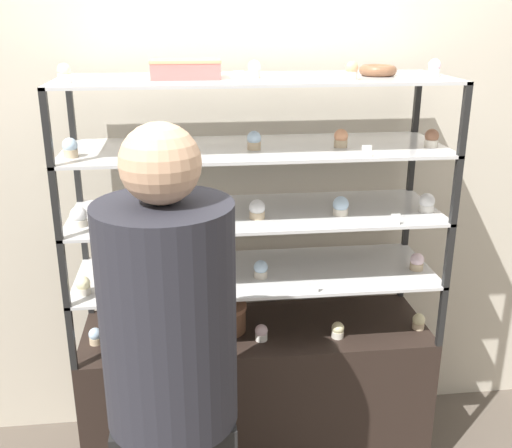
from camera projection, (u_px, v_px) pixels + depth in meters
back_wall at (246, 166)px, 2.72m from camera, size 8.00×0.05×2.60m
display_base at (256, 395)px, 2.68m from camera, size 1.47×0.48×0.68m
display_riser_lower at (256, 275)px, 2.49m from camera, size 1.47×0.48×0.26m
display_riser_middle at (256, 215)px, 2.40m from camera, size 1.47×0.48×0.26m
display_riser_upper at (256, 151)px, 2.31m from camera, size 1.47×0.48×0.26m
display_riser_top at (256, 81)px, 2.22m from camera, size 1.47×0.48×0.26m
layer_cake_centerpiece at (224, 316)px, 2.54m from camera, size 0.19×0.19×0.12m
sheet_cake_frosted at (185, 69)px, 2.17m from camera, size 0.25×0.17×0.07m
cupcake_0 at (95, 336)px, 2.43m from camera, size 0.05×0.05×0.07m
cupcake_1 at (174, 338)px, 2.42m from camera, size 0.05×0.05×0.07m
cupcake_2 at (261, 333)px, 2.46m from camera, size 0.05×0.05×0.07m
cupcake_3 at (338, 330)px, 2.48m from camera, size 0.05×0.05×0.07m
cupcake_4 at (419, 321)px, 2.55m from camera, size 0.05×0.05×0.07m
price_tag_0 at (167, 356)px, 2.31m from camera, size 0.04×0.00×0.04m
cupcake_5 at (83, 286)px, 2.27m from camera, size 0.06×0.06×0.07m
cupcake_6 at (261, 269)px, 2.42m from camera, size 0.06×0.06×0.07m
cupcake_7 at (417, 262)px, 2.49m from camera, size 0.06×0.06×0.07m
price_tag_1 at (314, 287)px, 2.29m from camera, size 0.04×0.00×0.04m
cupcake_8 at (79, 217)px, 2.22m from camera, size 0.06×0.06×0.08m
cupcake_9 at (171, 211)px, 2.29m from camera, size 0.06×0.06×0.08m
cupcake_10 at (257, 210)px, 2.31m from camera, size 0.06×0.06×0.08m
cupcake_11 at (341, 206)px, 2.35m from camera, size 0.06×0.06×0.08m
cupcake_12 at (427, 203)px, 2.39m from camera, size 0.06×0.06×0.08m
price_tag_2 at (395, 219)px, 2.24m from camera, size 0.04×0.00×0.04m
cupcake_13 at (70, 148)px, 2.13m from camera, size 0.05×0.05×0.07m
cupcake_14 at (165, 146)px, 2.17m from camera, size 0.05×0.05×0.07m
cupcake_15 at (254, 140)px, 2.25m from camera, size 0.05×0.05×0.07m
cupcake_16 at (341, 138)px, 2.29m from camera, size 0.05×0.05×0.07m
cupcake_17 at (432, 138)px, 2.29m from camera, size 0.05×0.05×0.07m
price_tag_3 at (367, 151)px, 2.13m from camera, size 0.04×0.00×0.04m
cupcake_18 at (64, 73)px, 2.04m from camera, size 0.05×0.05×0.07m
cupcake_19 at (254, 69)px, 2.17m from camera, size 0.05×0.05×0.07m
cupcake_20 at (352, 71)px, 2.13m from camera, size 0.05×0.05×0.07m
cupcake_21 at (434, 68)px, 2.24m from camera, size 0.05×0.05×0.07m
price_tag_4 at (239, 77)px, 2.00m from camera, size 0.04×0.00×0.04m
donut_glazed at (378, 70)px, 2.27m from camera, size 0.14×0.14×0.04m
customer_figure at (172, 382)px, 1.81m from camera, size 0.39×0.39×1.69m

